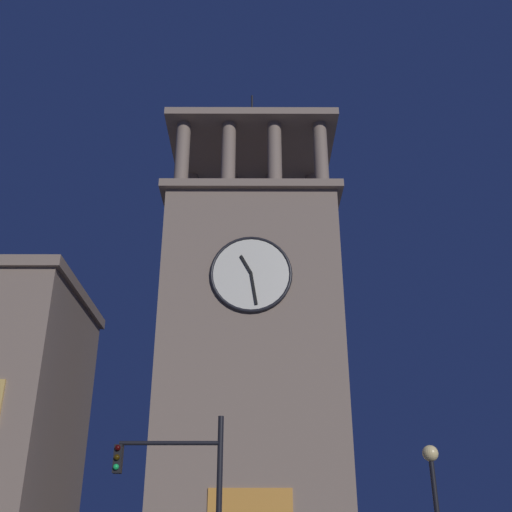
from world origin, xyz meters
TOP-DOWN VIEW (x-y plane):
  - clocktower at (-2.71, -2.78)m, footprint 8.65×6.61m
  - traffic_signal_near at (-0.96, 7.34)m, footprint 3.00×0.41m
  - street_lamp at (-7.73, 7.33)m, footprint 0.44×0.44m

SIDE VIEW (x-z plane):
  - street_lamp at x=-7.73m, z-range 0.95..5.54m
  - traffic_signal_near at x=-0.96m, z-range 0.72..6.10m
  - clocktower at x=-2.71m, z-range -3.27..21.90m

